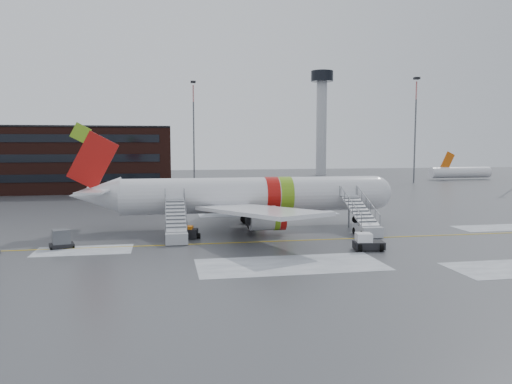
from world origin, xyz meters
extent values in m
plane|color=#494C4F|center=(0.00, 0.00, 0.00)|extent=(260.00, 260.00, 0.00)
cylinder|color=white|center=(-5.80, 7.43, 3.50)|extent=(28.00, 3.80, 3.80)
sphere|color=white|center=(8.20, 7.43, 3.50)|extent=(3.80, 3.80, 3.80)
cube|color=black|center=(9.24, 7.43, 4.00)|extent=(1.09, 1.60, 0.97)
cone|color=white|center=(-22.20, 7.43, 3.75)|extent=(5.20, 3.72, 3.72)
cube|color=#B8120E|center=(-22.30, 7.43, 7.30)|extent=(5.27, 0.30, 6.09)
cube|color=#7AB11C|center=(-23.40, 7.43, 10.10)|extent=(2.16, 0.26, 2.16)
cube|color=white|center=(-22.00, 10.03, 4.40)|extent=(3.07, 4.85, 0.18)
cube|color=white|center=(-22.00, 4.83, 4.40)|extent=(3.07, 4.85, 0.18)
cube|color=white|center=(-6.80, 15.93, 2.90)|extent=(10.72, 15.97, 1.13)
cube|color=white|center=(-6.80, -1.07, 2.90)|extent=(10.72, 15.97, 1.13)
cylinder|color=white|center=(-5.30, 12.63, 1.55)|extent=(3.40, 2.10, 2.10)
cylinder|color=white|center=(-5.30, 2.23, 1.55)|extent=(3.40, 2.10, 2.10)
cylinder|color=#595B60|center=(6.20, 7.43, 0.90)|extent=(0.20, 0.20, 1.80)
cylinder|color=black|center=(6.20, 7.43, 0.45)|extent=(0.90, 0.56, 0.90)
cylinder|color=black|center=(-6.30, 9.83, 0.45)|extent=(0.90, 0.56, 0.90)
cylinder|color=black|center=(-6.30, 5.03, 0.45)|extent=(0.90, 0.56, 0.90)
cube|color=#B5B7BC|center=(4.34, 0.13, 0.55)|extent=(2.00, 3.20, 1.00)
cube|color=#B5B7BC|center=(4.34, 2.23, 2.23)|extent=(1.90, 5.87, 2.52)
cube|color=#B5B7BC|center=(4.34, 5.53, 3.40)|extent=(1.90, 1.40, 0.15)
cylinder|color=#595B60|center=(4.34, 5.13, 1.70)|extent=(0.16, 0.16, 3.40)
cylinder|color=black|center=(3.44, -0.87, 0.35)|extent=(0.25, 0.70, 0.70)
cylinder|color=black|center=(5.24, 1.13, 0.35)|extent=(0.25, 0.70, 0.70)
cube|color=#B0B3B8|center=(-14.19, 0.13, 0.55)|extent=(2.00, 3.20, 1.00)
cube|color=#B0B3B8|center=(-14.19, 2.23, 2.23)|extent=(1.90, 5.87, 2.52)
cube|color=#B0B3B8|center=(-14.19, 5.53, 3.40)|extent=(1.90, 1.40, 0.15)
cylinder|color=#595B60|center=(-14.19, 5.13, 1.70)|extent=(0.16, 0.16, 3.40)
cylinder|color=black|center=(-15.09, -0.87, 0.35)|extent=(0.25, 0.70, 0.70)
cylinder|color=black|center=(-13.29, 1.13, 0.35)|extent=(0.25, 0.70, 0.70)
cube|color=black|center=(1.83, -6.13, 0.41)|extent=(2.73, 1.74, 0.64)
cube|color=white|center=(1.38, -6.06, 1.05)|extent=(1.46, 1.46, 0.82)
cube|color=black|center=(1.38, -6.06, 1.37)|extent=(1.26, 1.34, 0.14)
cylinder|color=black|center=(0.83, -6.62, 0.32)|extent=(0.37, 0.67, 0.64)
cylinder|color=black|center=(2.63, -6.90, 0.32)|extent=(0.37, 0.67, 0.64)
cylinder|color=black|center=(1.03, -5.36, 0.32)|extent=(0.37, 0.67, 0.64)
cylinder|color=black|center=(2.83, -5.64, 0.32)|extent=(0.37, 0.67, 0.64)
cube|color=black|center=(-24.05, -0.49, 0.22)|extent=(2.31, 1.94, 0.31)
cube|color=#54565B|center=(-24.05, -0.49, 0.94)|extent=(1.76, 1.70, 1.35)
cylinder|color=black|center=(-24.95, -1.12, 0.13)|extent=(0.23, 0.30, 0.27)
cylinder|color=black|center=(-23.15, 0.14, 0.13)|extent=(0.23, 0.30, 0.27)
cube|color=black|center=(-13.05, 1.87, 0.49)|extent=(1.99, 1.46, 0.89)
cube|color=orange|center=(-13.05, 1.87, 1.03)|extent=(1.10, 1.17, 0.36)
cylinder|color=black|center=(-13.76, 1.87, 0.27)|extent=(0.99, 0.73, 0.53)
cylinder|color=black|center=(-12.34, 1.87, 0.27)|extent=(0.99, 0.73, 0.53)
cube|color=#3F1E16|center=(-45.00, 55.00, 6.00)|extent=(62.00, 16.00, 12.00)
cube|color=black|center=(-45.00, 55.00, 12.10)|extent=(62.00, 16.00, 0.40)
cylinder|color=#B2B5BA|center=(30.00, 95.00, 14.00)|extent=(3.00, 3.00, 28.00)
cylinder|color=black|center=(30.00, 95.00, 28.50)|extent=(6.40, 6.40, 3.00)
cylinder|color=#595B60|center=(42.00, 62.00, 9.60)|extent=(0.36, 0.36, 19.20)
cylinder|color=#CC7272|center=(42.00, 62.00, 21.12)|extent=(0.32, 0.32, 4.32)
cube|color=black|center=(42.00, 62.00, 24.00)|extent=(1.20, 1.20, 0.50)
cylinder|color=#595B60|center=(-8.00, 78.00, 9.60)|extent=(0.36, 0.36, 19.20)
cylinder|color=#CC7272|center=(-8.00, 78.00, 21.12)|extent=(0.32, 0.32, 4.32)
cube|color=black|center=(-8.00, 78.00, 24.00)|extent=(1.20, 1.20, 0.50)
camera|label=1|loc=(-15.13, -45.44, 8.97)|focal=35.00mm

